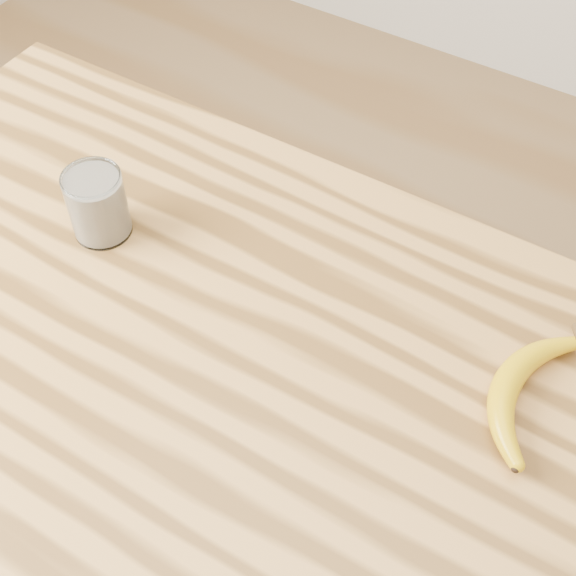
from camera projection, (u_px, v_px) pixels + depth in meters
The scene contains 4 objects.
room at pixel (125, 28), 0.57m from camera, with size 4.04×4.04×2.70m.
table at pixel (197, 430), 1.02m from camera, with size 1.20×0.80×0.90m.
smoothie_glass at pixel (97, 204), 1.02m from camera, with size 0.08×0.08×0.10m.
banana at pixel (507, 382), 0.89m from camera, with size 0.10×0.27×0.03m, color #CEA10A, non-canonical shape.
Camera 1 is at (0.36, -0.37, 1.68)m, focal length 50.00 mm.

